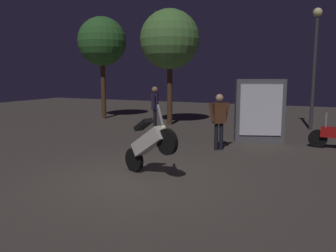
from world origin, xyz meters
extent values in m
plane|color=#4C443D|center=(0.00, 0.00, 0.00)|extent=(40.00, 40.00, 0.00)
cylinder|color=black|center=(-0.43, 0.55, 0.28)|extent=(0.56, 0.30, 0.56)
cylinder|color=black|center=(0.59, 0.15, 0.86)|extent=(0.56, 0.30, 0.56)
cube|color=beige|center=(0.08, 0.35, 0.80)|extent=(1.01, 0.63, 0.76)
cube|color=black|center=(-0.11, 0.42, 1.15)|extent=(0.48, 0.38, 0.32)
cylinder|color=gray|center=(0.40, 0.22, 1.41)|extent=(0.21, 0.13, 0.44)
sphere|color=#F2EABF|center=(0.50, 0.18, 1.14)|extent=(0.12, 0.12, 0.12)
cylinder|color=black|center=(3.46, 5.22, 0.28)|extent=(0.57, 0.16, 0.56)
cylinder|color=gray|center=(3.66, 5.19, 0.89)|extent=(0.07, 0.07, 0.45)
sphere|color=#F2EABF|center=(3.56, 5.20, 0.56)|extent=(0.12, 0.12, 0.12)
cylinder|color=black|center=(0.67, 3.57, 0.41)|extent=(0.12, 0.12, 0.82)
cylinder|color=black|center=(0.80, 3.67, 0.41)|extent=(0.12, 0.12, 0.82)
cube|color=#59331E|center=(0.74, 3.62, 1.12)|extent=(0.43, 0.41, 0.61)
sphere|color=tan|center=(0.74, 3.62, 1.57)|extent=(0.23, 0.23, 0.23)
cylinder|color=#59331E|center=(0.55, 3.47, 1.15)|extent=(0.20, 0.18, 0.56)
cylinder|color=#59331E|center=(0.93, 3.76, 1.15)|extent=(0.20, 0.18, 0.56)
cylinder|color=black|center=(-2.55, 5.99, 0.43)|extent=(0.12, 0.12, 0.87)
cylinder|color=black|center=(-2.49, 5.84, 0.43)|extent=(0.12, 0.12, 0.87)
cube|color=#261E38|center=(-2.52, 5.91, 1.19)|extent=(0.35, 0.42, 0.65)
sphere|color=#9E7251|center=(-2.52, 5.91, 1.66)|extent=(0.24, 0.24, 0.24)
cylinder|color=#261E38|center=(-2.60, 6.14, 1.22)|extent=(0.15, 0.21, 0.59)
cylinder|color=#261E38|center=(-2.44, 5.69, 1.22)|extent=(0.15, 0.21, 0.59)
cylinder|color=#38383D|center=(3.15, 8.86, 2.26)|extent=(0.14, 0.14, 4.51)
sphere|color=#F9E59E|center=(3.15, 8.86, 4.65)|extent=(0.36, 0.36, 0.36)
cylinder|color=#4C331E|center=(-6.75, 8.54, 1.52)|extent=(0.24, 0.24, 3.04)
sphere|color=#336B2D|center=(-6.75, 8.54, 3.89)|extent=(2.43, 2.43, 2.43)
cylinder|color=#4C331E|center=(-2.73, 7.84, 1.43)|extent=(0.24, 0.24, 2.86)
sphere|color=#568C42|center=(-2.73, 7.84, 3.77)|extent=(2.60, 2.60, 2.60)
cube|color=#595960|center=(1.61, 5.44, 1.05)|extent=(1.68, 0.99, 2.10)
cube|color=white|center=(1.70, 5.19, 1.10)|extent=(1.28, 0.47, 1.68)
camera|label=1|loc=(3.48, -6.29, 2.26)|focal=36.81mm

